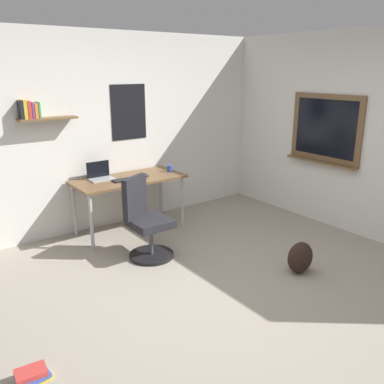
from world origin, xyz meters
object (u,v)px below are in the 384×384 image
office_chair (146,223)px  book_stack_on_floor (33,376)px  keyboard (127,179)px  coffee_mug (170,168)px  laptop (100,175)px  desk (129,183)px  computer_mouse (145,176)px  backpack (300,257)px

office_chair → book_stack_on_floor: bearing=-142.5°
office_chair → keyboard: bearing=77.7°
coffee_mug → office_chair: bearing=-137.3°
laptop → coffee_mug: 0.98m
desk → book_stack_on_floor: desk is taller
desk → computer_mouse: size_ratio=14.03×
laptop → backpack: bearing=-62.3°
keyboard → coffee_mug: coffee_mug is taller
keyboard → book_stack_on_floor: (-1.85, -2.04, -0.70)m
laptop → backpack: size_ratio=0.90×
computer_mouse → desk: bearing=157.8°
keyboard → office_chair: bearing=-102.3°
computer_mouse → book_stack_on_floor: computer_mouse is taller
keyboard → book_stack_on_floor: bearing=-132.1°
keyboard → computer_mouse: size_ratio=3.56×
office_chair → keyboard: (0.16, 0.75, 0.34)m
desk → computer_mouse: 0.24m
computer_mouse → backpack: 2.27m
laptop → coffee_mug: bearing=-11.4°
book_stack_on_floor → office_chair: bearing=37.5°
office_chair → laptop: 1.07m
desk → office_chair: bearing=-105.9°
coffee_mug → keyboard: bearing=-175.9°
computer_mouse → coffee_mug: 0.43m
desk → coffee_mug: 0.64m
office_chair → backpack: 1.76m
desk → backpack: size_ratio=4.24×
backpack → book_stack_on_floor: size_ratio=1.37×
backpack → book_stack_on_floor: backpack is taller
laptop → keyboard: laptop is taller
desk → book_stack_on_floor: (-1.92, -2.13, -0.62)m
desk → computer_mouse: bearing=-22.2°
keyboard → computer_mouse: (0.28, 0.00, 0.01)m
computer_mouse → backpack: (0.68, -2.08, -0.58)m
laptop → computer_mouse: size_ratio=2.98×
office_chair → laptop: laptop is taller
desk → keyboard: keyboard is taller
office_chair → keyboard: office_chair is taller
laptop → book_stack_on_floor: 2.88m
office_chair → computer_mouse: 0.94m
office_chair → computer_mouse: bearing=59.4°
backpack → laptop: bearing=117.7°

